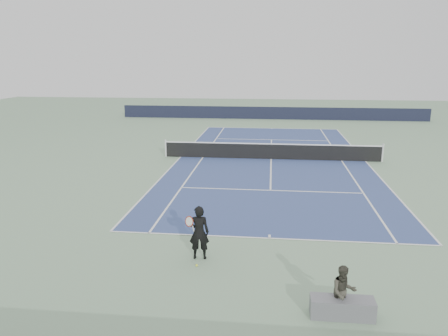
# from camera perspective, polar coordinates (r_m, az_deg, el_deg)

# --- Properties ---
(ground) EXTENTS (80.00, 80.00, 0.00)m
(ground) POSITION_cam_1_polar(r_m,az_deg,el_deg) (26.14, 6.17, 1.14)
(ground) COLOR gray
(court_surface) EXTENTS (10.97, 23.77, 0.01)m
(court_surface) POSITION_cam_1_polar(r_m,az_deg,el_deg) (26.14, 6.17, 1.16)
(court_surface) COLOR #33457A
(court_surface) RESTS_ON ground
(tennis_net) EXTENTS (12.90, 0.10, 1.07)m
(tennis_net) POSITION_cam_1_polar(r_m,az_deg,el_deg) (26.03, 6.20, 2.23)
(tennis_net) COLOR silver
(tennis_net) RESTS_ON ground
(windscreen_far) EXTENTS (30.00, 0.25, 1.20)m
(windscreen_far) POSITION_cam_1_polar(r_m,az_deg,el_deg) (43.68, 6.30, 7.15)
(windscreen_far) COLOR black
(windscreen_far) RESTS_ON ground
(tennis_player) EXTENTS (0.78, 0.51, 1.65)m
(tennis_player) POSITION_cam_1_polar(r_m,az_deg,el_deg) (13.07, -3.28, -8.39)
(tennis_player) COLOR black
(tennis_player) RESTS_ON ground
(tennis_ball) EXTENTS (0.07, 0.07, 0.07)m
(tennis_ball) POSITION_cam_1_polar(r_m,az_deg,el_deg) (12.92, -3.59, -12.56)
(tennis_ball) COLOR yellow
(tennis_ball) RESTS_ON ground
(spectator_bench) EXTENTS (1.52, 0.70, 1.27)m
(spectator_bench) POSITION_cam_1_polar(r_m,az_deg,el_deg) (10.82, 15.25, -16.21)
(spectator_bench) COLOR slate
(spectator_bench) RESTS_ON ground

